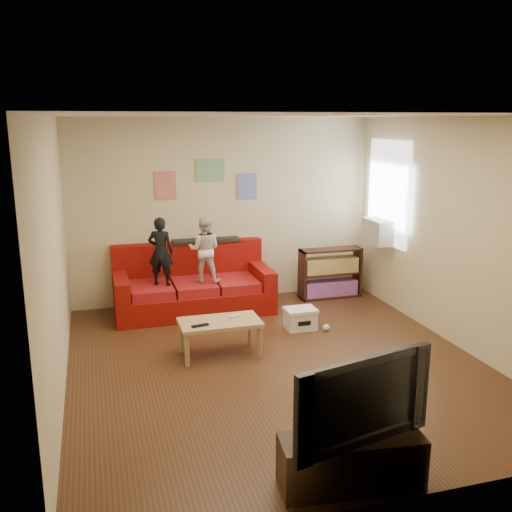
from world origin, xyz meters
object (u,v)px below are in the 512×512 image
object	(u,v)px
sofa	(193,288)
tv_stand	(351,462)
television	(354,396)
coffee_table	(220,326)
child_a	(161,251)
file_box	(300,318)
bookshelf	(330,276)
child_b	(204,249)

from	to	relation	value
sofa	tv_stand	xyz separation A→B (m)	(0.41, -4.32, -0.12)
sofa	television	xyz separation A→B (m)	(0.41, -4.32, 0.41)
sofa	coffee_table	world-z (taller)	sofa
child_a	television	world-z (taller)	child_a
sofa	child_a	size ratio (longest dim) A/B	2.33
file_box	tv_stand	bearing A→B (deg)	-104.03
child_a	file_box	distance (m)	2.08
bookshelf	television	xyz separation A→B (m)	(-1.71, -4.35, 0.40)
tv_stand	television	world-z (taller)	television
child_a	television	bearing A→B (deg)	124.76
sofa	television	bearing A→B (deg)	-84.55
tv_stand	television	size ratio (longest dim) A/B	0.92
television	child_b	bearing A→B (deg)	80.41
child_b	bookshelf	bearing A→B (deg)	-155.16
child_a	bookshelf	xyz separation A→B (m)	(2.58, 0.20, -0.59)
sofa	file_box	distance (m)	1.67
sofa	television	size ratio (longest dim) A/B	1.88
sofa	child_a	world-z (taller)	child_a
child_a	coffee_table	xyz separation A→B (m)	(0.47, -1.50, -0.57)
sofa	bookshelf	distance (m)	2.13
file_box	bookshelf	bearing A→B (deg)	51.97
coffee_table	sofa	bearing A→B (deg)	90.61
child_a	bookshelf	bearing A→B (deg)	-152.47
sofa	child_a	bearing A→B (deg)	-158.88
child_b	tv_stand	xyz separation A→B (m)	(0.27, -4.15, -0.72)
child_a	child_b	size ratio (longest dim) A/B	1.02
tv_stand	television	bearing A→B (deg)	-173.59
child_a	file_box	bearing A→B (deg)	172.74
child_b	file_box	world-z (taller)	child_b
sofa	television	distance (m)	4.36
coffee_table	tv_stand	xyz separation A→B (m)	(0.40, -2.65, -0.16)
tv_stand	bookshelf	bearing A→B (deg)	74.94
sofa	coffee_table	bearing A→B (deg)	-89.39
child_a	tv_stand	distance (m)	4.30
child_a	bookshelf	distance (m)	2.65
coffee_table	television	distance (m)	2.70
child_a	bookshelf	size ratio (longest dim) A/B	0.99
sofa	child_b	size ratio (longest dim) A/B	2.38
tv_stand	television	xyz separation A→B (m)	(-0.00, 0.00, 0.53)
sofa	tv_stand	distance (m)	4.35
child_a	bookshelf	world-z (taller)	child_a
bookshelf	file_box	distance (m)	1.50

